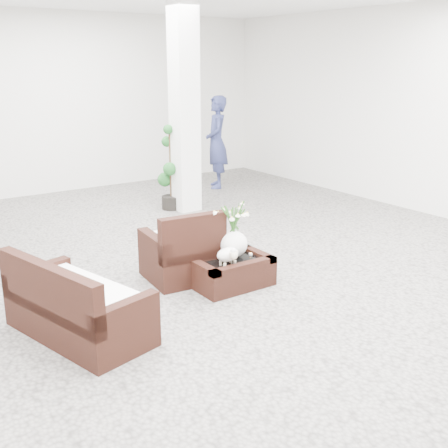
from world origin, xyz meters
TOP-DOWN VIEW (x-y plane):
  - ground at (0.00, 0.00)m, footprint 11.00×11.00m
  - column at (1.20, 2.80)m, footprint 0.40×0.40m
  - coffee_table at (-0.20, -0.53)m, footprint 0.90×0.60m
  - sheep_figurine at (-0.32, -0.63)m, footprint 0.28×0.23m
  - planter_narcissus at (-0.10, -0.43)m, footprint 0.44×0.44m
  - tealight at (0.10, -0.51)m, footprint 0.04×0.04m
  - armchair at (-0.55, 0.01)m, footprint 0.89×0.86m
  - loveseat at (-2.11, -0.70)m, footprint 1.07×1.64m
  - topiary at (1.01, 2.98)m, footprint 0.39×0.39m
  - shopper at (2.68, 4.01)m, footprint 0.72×0.82m

SIDE VIEW (x-z plane):
  - ground at x=0.00m, z-range 0.00..0.00m
  - coffee_table at x=-0.20m, z-range 0.00..0.31m
  - tealight at x=0.10m, z-range 0.31..0.34m
  - loveseat at x=-2.11m, z-range 0.00..0.80m
  - sheep_figurine at x=-0.32m, z-range 0.31..0.52m
  - armchair at x=-0.55m, z-range 0.00..0.87m
  - planter_narcissus at x=-0.10m, z-range 0.31..1.11m
  - topiary at x=1.01m, z-range 0.00..1.47m
  - shopper at x=2.68m, z-range 0.00..1.89m
  - column at x=1.20m, z-range 0.00..3.50m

